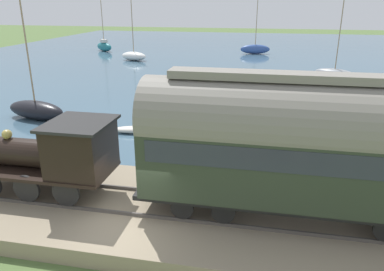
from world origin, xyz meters
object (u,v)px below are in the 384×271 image
Objects in this scene: steam_locomotive at (52,152)px; rowboat_off_pier at (136,130)px; sailboat_white at (134,56)px; passenger_coach at (307,143)px; sailboat_black at (36,109)px; sailboat_gray at (335,72)px; sailboat_blue at (255,49)px; sailboat_teal at (104,46)px.

steam_locomotive reaches higher than rowboat_off_pier.
passenger_coach is at bearing -135.70° from sailboat_white.
rowboat_off_pier is at bearing -89.18° from sailboat_black.
sailboat_gray is at bearing -88.60° from sailboat_white.
sailboat_blue reaches higher than sailboat_gray.
sailboat_black is (10.09, 7.42, -1.63)m from steam_locomotive.
rowboat_off_pier is (-35.20, -17.56, -0.57)m from sailboat_teal.
sailboat_white is at bearing 16.72° from sailboat_black.
sailboat_teal is 35.32m from sailboat_black.
sailboat_black is at bearing 36.31° from steam_locomotive.
steam_locomotive is 12.63m from sailboat_black.
passenger_coach is (-0.00, -8.76, 1.01)m from steam_locomotive.
steam_locomotive is 37.13m from sailboat_white.
passenger_coach is 12.75m from rowboat_off_pier.
steam_locomotive is 45.67m from sailboat_blue.
steam_locomotive is 32.46m from sailboat_gray.
steam_locomotive is 0.69× the size of sailboat_teal.
sailboat_blue is at bearing -51.52° from sailboat_teal.
sailboat_blue reaches higher than passenger_coach.
sailboat_blue reaches higher than steam_locomotive.
passenger_coach is at bearing -114.06° from sailboat_teal.
sailboat_gray reaches higher than steam_locomotive.
sailboat_blue is (1.40, -23.00, -0.04)m from sailboat_teal.
sailboat_teal is 39.35m from rowboat_off_pier.
passenger_coach is 45.52m from sailboat_blue.
steam_locomotive is 0.79× the size of sailboat_gray.
sailboat_blue reaches higher than rowboat_off_pier.
steam_locomotive is 47.33m from sailboat_teal.
sailboat_black reaches higher than steam_locomotive.
passenger_coach is 3.71× the size of rowboat_off_pier.
sailboat_gray is at bearing -10.55° from passenger_coach.
sailboat_blue is at bearing 56.13° from sailboat_gray.
rowboat_off_pier is at bearing 162.11° from sailboat_blue.
sailboat_white is 3.16× the size of rowboat_off_pier.
sailboat_gray is 24.91m from sailboat_white.
sailboat_white is (35.76, 18.59, -2.68)m from passenger_coach.
sailboat_white is at bearing 102.28° from sailboat_gray.
sailboat_blue is at bearing -6.83° from steam_locomotive.
passenger_coach is at bearing 174.76° from sailboat_blue.
sailboat_white reaches higher than passenger_coach.
sailboat_black is at bearing 159.11° from sailboat_gray.
sailboat_blue is (45.32, 3.33, -2.57)m from passenger_coach.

